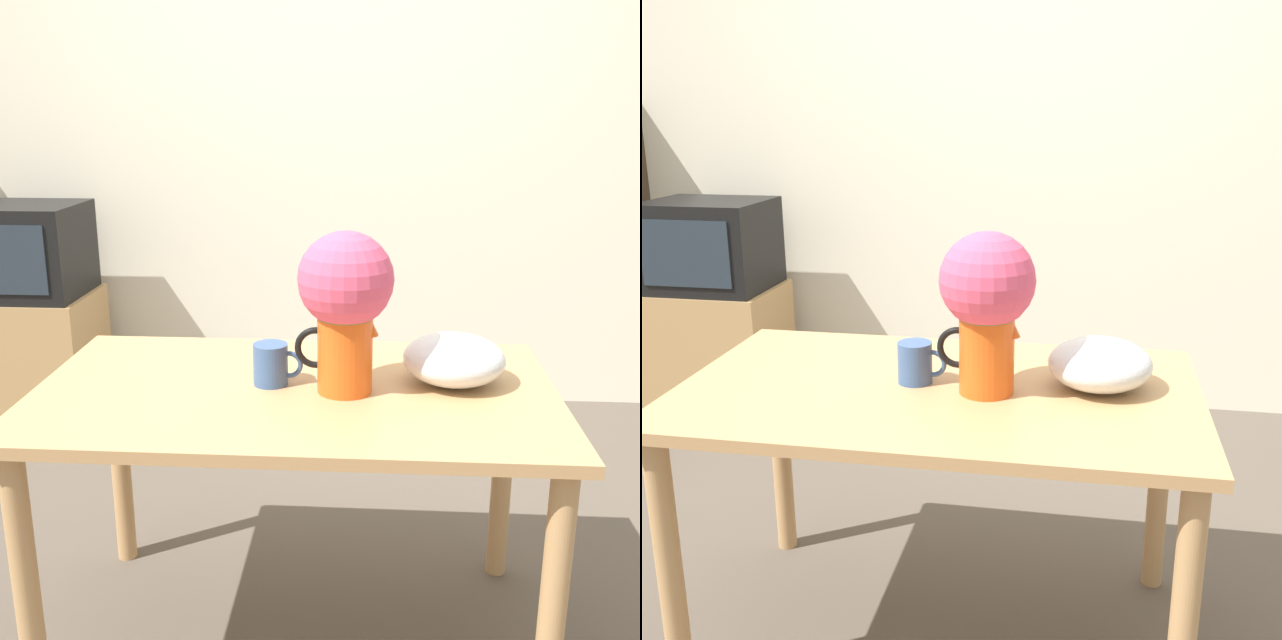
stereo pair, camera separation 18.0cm
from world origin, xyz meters
TOP-DOWN VIEW (x-y plane):
  - ground_plane at (0.00, 0.00)m, footprint 12.00×12.00m
  - wall_back at (0.00, 1.78)m, footprint 8.00×0.05m
  - table at (0.00, -0.03)m, footprint 1.30×0.78m
  - flower_vase at (0.12, -0.05)m, footprint 0.24×0.23m
  - coffee_mug at (-0.06, -0.01)m, footprint 0.13×0.09m
  - white_bowl at (0.40, 0.03)m, footprint 0.26×0.26m
  - tv_stand at (-1.35, 1.37)m, footprint 0.57×0.46m
  - tv_set at (-1.35, 1.37)m, footprint 0.53×0.45m

SIDE VIEW (x-z plane):
  - ground_plane at x=0.00m, z-range 0.00..0.00m
  - tv_stand at x=-1.35m, z-range 0.00..0.60m
  - table at x=0.00m, z-range 0.26..0.99m
  - coffee_mug at x=-0.06m, z-range 0.73..0.84m
  - white_bowl at x=0.40m, z-range 0.73..0.86m
  - tv_set at x=-1.35m, z-range 0.60..1.00m
  - flower_vase at x=0.12m, z-range 0.77..1.17m
  - wall_back at x=0.00m, z-range 0.00..2.60m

